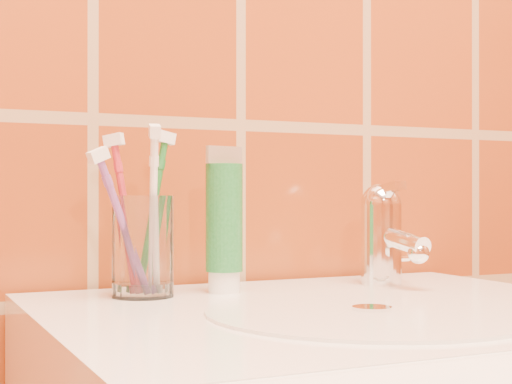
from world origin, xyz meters
name	(u,v)px	position (x,y,z in m)	size (l,w,h in m)	color
glass_tumbler	(143,246)	(-0.15, 1.10, 0.90)	(0.06, 0.06, 0.11)	white
toothpaste_tube	(224,224)	(-0.06, 1.10, 0.92)	(0.04, 0.04, 0.16)	white
faucet	(383,231)	(0.14, 1.09, 0.91)	(0.05, 0.11, 0.12)	white
toothbrush_0	(123,225)	(-0.18, 1.09, 0.93)	(0.08, 0.04, 0.16)	#794390
toothbrush_1	(152,213)	(-0.14, 1.12, 0.94)	(0.06, 0.03, 0.18)	#1D6F2B
toothbrush_2	(127,216)	(-0.17, 1.11, 0.93)	(0.05, 0.04, 0.18)	#AE2534
toothbrush_3	(153,213)	(-0.15, 1.08, 0.94)	(0.03, 0.06, 0.18)	white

